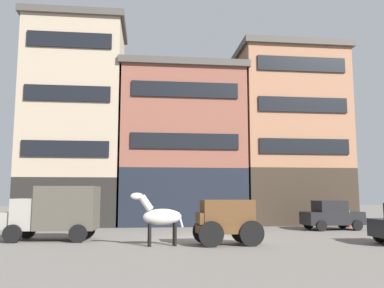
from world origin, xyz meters
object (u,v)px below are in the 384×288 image
sedan_dark (331,215)px  draft_horse (160,216)px  fire_hydrant_curbside (349,221)px  pedestrian_officer (69,214)px  cargo_wagon (226,219)px  delivery_truck_near (56,211)px

sedan_dark → draft_horse: bearing=-148.6°
sedan_dark → fire_hydrant_curbside: bearing=40.8°
draft_horse → pedestrian_officer: 10.03m
sedan_dark → fire_hydrant_curbside: 2.76m
draft_horse → cargo_wagon: bearing=0.1°
cargo_wagon → delivery_truck_near: bearing=161.7°
cargo_wagon → fire_hydrant_curbside: bearing=40.0°
pedestrian_officer → fire_hydrant_curbside: size_ratio=2.16×
cargo_wagon → delivery_truck_near: (-7.96, 2.63, 0.28)m
cargo_wagon → draft_horse: (-2.95, -0.00, 0.12)m
sedan_dark → pedestrian_officer: size_ratio=2.12×
cargo_wagon → sedan_dark: size_ratio=0.79×
pedestrian_officer → fire_hydrant_curbside: 18.59m
delivery_truck_near → fire_hydrant_curbside: (18.14, 5.90, -1.00)m
sedan_dark → pedestrian_officer: (-16.53, 1.65, 0.07)m
cargo_wagon → pedestrian_officer: 11.89m
draft_horse → fire_hydrant_curbside: draft_horse is taller
cargo_wagon → draft_horse: bearing=-179.9°
delivery_truck_near → cargo_wagon: bearing=-18.3°
sedan_dark → pedestrian_officer: sedan_dark is taller
pedestrian_officer → fire_hydrant_curbside: pedestrian_officer is taller
draft_horse → delivery_truck_near: (-5.01, 2.63, 0.15)m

